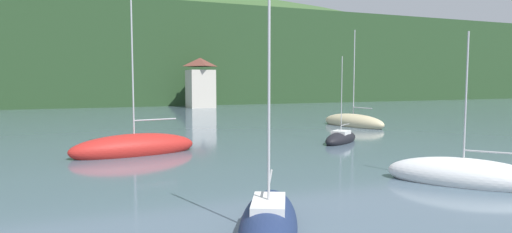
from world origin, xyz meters
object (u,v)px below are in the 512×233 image
object	(u,v)px
shore_building_westcentral	(200,83)
sailboat_near_5	(269,225)
sailboat_mid_11	(463,176)
sailboat_far_0	(353,122)
sailboat_far_6	(341,139)
sailboat_far_1	(134,148)

from	to	relation	value
shore_building_westcentral	sailboat_near_5	bearing A→B (deg)	-103.07
shore_building_westcentral	sailboat_mid_11	size ratio (longest dim) A/B	1.17
sailboat_near_5	shore_building_westcentral	bearing A→B (deg)	-166.61
sailboat_far_0	sailboat_near_5	distance (m)	32.99
sailboat_near_5	sailboat_mid_11	size ratio (longest dim) A/B	1.12
sailboat_far_0	sailboat_far_6	world-z (taller)	sailboat_far_0
shore_building_westcentral	sailboat_far_0	world-z (taller)	sailboat_far_0
sailboat_near_5	sailboat_mid_11	xyz separation A→B (m)	(10.87, 2.76, 0.02)
sailboat_far_0	sailboat_far_6	bearing A→B (deg)	128.00
sailboat_far_6	sailboat_far_1	bearing A→B (deg)	-37.31
shore_building_westcentral	sailboat_far_0	bearing A→B (deg)	-79.87
shore_building_westcentral	sailboat_far_6	xyz separation A→B (m)	(-1.22, -45.61, -3.87)
sailboat_far_0	sailboat_far_6	size ratio (longest dim) A/B	1.51
shore_building_westcentral	sailboat_far_6	size ratio (longest dim) A/B	1.26
shore_building_westcentral	sailboat_far_1	xyz separation A→B (m)	(-16.35, -45.14, -3.73)
sailboat_far_0	sailboat_mid_11	distance (m)	24.91
sailboat_far_0	sailboat_far_1	xyz separation A→B (m)	(-22.80, -9.02, 0.01)
sailboat_far_0	sailboat_mid_11	size ratio (longest dim) A/B	1.40
sailboat_near_5	sailboat_mid_11	distance (m)	11.22
sailboat_far_1	sailboat_near_5	distance (m)	16.72
sailboat_far_0	sailboat_mid_11	bearing A→B (deg)	143.53
sailboat_far_1	sailboat_far_0	bearing A→B (deg)	-168.38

